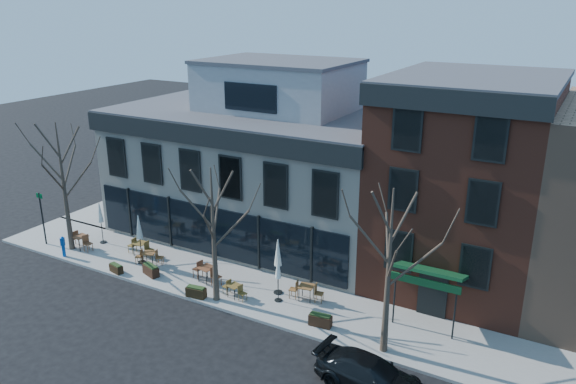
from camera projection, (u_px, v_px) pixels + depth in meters
The scene contains 25 objects.
ground at pixel (215, 260), 33.40m from camera, with size 120.00×120.00×0.00m, color black.
sidewalk_front at pixel (240, 287), 30.09m from camera, with size 33.50×4.70×0.15m, color gray.
sidewalk_side at pixel (143, 199), 43.54m from camera, with size 4.50×12.00×0.15m, color gray.
corner_building at pixel (260, 164), 36.02m from camera, with size 18.39×10.39×11.10m.
red_brick_building at pixel (466, 181), 29.66m from camera, with size 8.20×11.78×11.18m.
tree_corner at pixel (64, 186), 33.32m from camera, with size 3.93×3.98×7.92m.
tree_mid at pixel (214, 234), 27.56m from camera, with size 3.50×3.55×7.04m.
tree_right at pixel (389, 271), 23.31m from camera, with size 3.72×3.77×7.48m.
sign_pole at pixel (42, 215), 34.71m from camera, with size 0.50×0.10×3.40m.
parked_sedan at pixel (370, 375), 22.12m from camera, with size 1.87×4.59×1.33m, color black.
call_box at pixel (63, 246), 33.37m from camera, with size 0.26×0.26×1.31m.
cafe_set_0 at pixel (81, 241), 34.50m from camera, with size 1.97×0.86×1.02m.
cafe_set_1 at pixel (141, 247), 33.63m from camera, with size 1.84×0.75×0.97m.
cafe_set_2 at pixel (149, 257), 32.49m from camera, with size 1.70×1.07×0.88m.
cafe_set_3 at pixel (207, 272), 30.42m from camera, with size 2.04×0.93×1.05m.
cafe_set_4 at pixel (235, 290), 28.85m from camera, with size 1.61×0.74×0.83m.
cafe_set_5 at pixel (306, 291), 28.55m from camera, with size 1.88×0.86×0.97m.
umbrella_0 at pixel (100, 215), 34.89m from camera, with size 0.43×0.43×2.68m.
umbrella_1 at pixel (139, 229), 32.10m from camera, with size 0.48×0.48×2.98m.
umbrella_3 at pixel (278, 255), 28.69m from camera, with size 0.49×0.49×3.05m.
umbrella_4 at pixel (278, 270), 28.06m from camera, with size 0.39×0.39×2.47m.
planter_0 at pixel (116, 268), 31.53m from camera, with size 0.96×0.54×0.50m.
planter_1 at pixel (151, 270), 31.19m from camera, with size 1.20×0.77×0.63m.
planter_2 at pixel (196, 292), 28.89m from camera, with size 1.09×0.56×0.59m.
planter_3 at pixel (320, 320), 26.32m from camera, with size 1.12×0.55×0.60m.
Camera 1 is at (18.64, -24.27, 14.64)m, focal length 35.00 mm.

